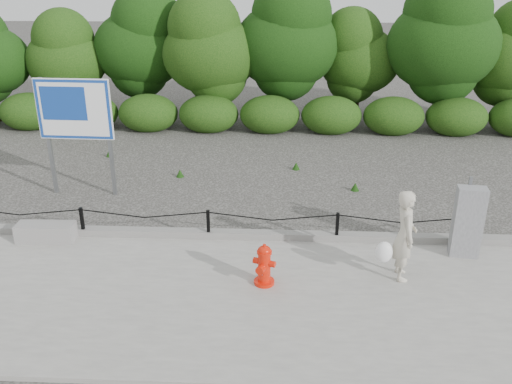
{
  "coord_description": "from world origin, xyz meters",
  "views": [
    {
      "loc": [
        1.39,
        -9.43,
        5.04
      ],
      "look_at": [
        0.92,
        0.2,
        1.0
      ],
      "focal_mm": 38.0,
      "sensor_mm": 36.0,
      "label": 1
    }
  ],
  "objects_px": {
    "concrete_block": "(46,232)",
    "advertising_sign": "(75,115)",
    "pedestrian": "(403,236)",
    "utility_cabinet": "(468,222)",
    "fire_hydrant": "(264,265)"
  },
  "relations": [
    {
      "from": "pedestrian",
      "to": "concrete_block",
      "type": "height_order",
      "value": "pedestrian"
    },
    {
      "from": "pedestrian",
      "to": "concrete_block",
      "type": "xyz_separation_m",
      "value": [
        -6.61,
        1.02,
        -0.61
      ]
    },
    {
      "from": "pedestrian",
      "to": "concrete_block",
      "type": "relative_size",
      "value": 1.44
    },
    {
      "from": "pedestrian",
      "to": "advertising_sign",
      "type": "distance_m",
      "value": 7.67
    },
    {
      "from": "fire_hydrant",
      "to": "advertising_sign",
      "type": "height_order",
      "value": "advertising_sign"
    },
    {
      "from": "concrete_block",
      "to": "advertising_sign",
      "type": "distance_m",
      "value": 3.02
    },
    {
      "from": "fire_hydrant",
      "to": "utility_cabinet",
      "type": "relative_size",
      "value": 0.5
    },
    {
      "from": "utility_cabinet",
      "to": "advertising_sign",
      "type": "bearing_deg",
      "value": 168.43
    },
    {
      "from": "fire_hydrant",
      "to": "concrete_block",
      "type": "bearing_deg",
      "value": -176.35
    },
    {
      "from": "concrete_block",
      "to": "utility_cabinet",
      "type": "xyz_separation_m",
      "value": [
        7.94,
        -0.17,
        0.49
      ]
    },
    {
      "from": "concrete_block",
      "to": "fire_hydrant",
      "type": "bearing_deg",
      "value": -17.44
    },
    {
      "from": "fire_hydrant",
      "to": "pedestrian",
      "type": "distance_m",
      "value": 2.38
    },
    {
      "from": "pedestrian",
      "to": "concrete_block",
      "type": "bearing_deg",
      "value": 81.61
    },
    {
      "from": "utility_cabinet",
      "to": "advertising_sign",
      "type": "distance_m",
      "value": 8.58
    },
    {
      "from": "fire_hydrant",
      "to": "concrete_block",
      "type": "xyz_separation_m",
      "value": [
        -4.29,
        1.35,
        -0.18
      ]
    }
  ]
}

